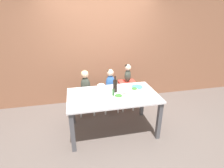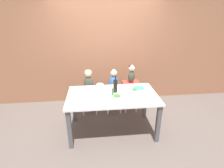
{
  "view_description": "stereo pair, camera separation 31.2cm",
  "coord_description": "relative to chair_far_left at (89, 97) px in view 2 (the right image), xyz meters",
  "views": [
    {
      "loc": [
        -0.61,
        -2.75,
        2.16
      ],
      "look_at": [
        0.0,
        0.07,
        0.95
      ],
      "focal_mm": 28.0,
      "sensor_mm": 36.0,
      "label": 1
    },
    {
      "loc": [
        -0.31,
        -2.8,
        2.16
      ],
      "look_at": [
        0.0,
        0.07,
        0.95
      ],
      "focal_mm": 28.0,
      "sensor_mm": 36.0,
      "label": 2
    }
  ],
  "objects": [
    {
      "name": "salad_bowl_large",
      "position": [
        0.49,
        -0.91,
        0.42
      ],
      "size": [
        0.15,
        0.15,
        0.09
      ],
      "color": "silver",
      "rests_on": "dining_table"
    },
    {
      "name": "dining_table",
      "position": [
        0.44,
        -0.71,
        0.27
      ],
      "size": [
        1.61,
        0.92,
        0.77
      ],
      "color": "silver",
      "rests_on": "ground_plane"
    },
    {
      "name": "wine_glass_near",
      "position": [
        0.66,
        -0.77,
        0.51
      ],
      "size": [
        0.07,
        0.07,
        0.19
      ],
      "color": "white",
      "rests_on": "dining_table"
    },
    {
      "name": "paper_towel_roll",
      "position": [
        0.22,
        -0.81,
        0.5
      ],
      "size": [
        0.12,
        0.12,
        0.26
      ],
      "color": "white",
      "rests_on": "dining_table"
    },
    {
      "name": "dinner_plate_front_left",
      "position": [
        -0.06,
        -0.96,
        0.38
      ],
      "size": [
        0.22,
        0.22,
        0.01
      ],
      "color": "silver",
      "rests_on": "dining_table"
    },
    {
      "name": "condiment_bottle_hot_sauce",
      "position": [
        0.44,
        -0.75,
        0.45
      ],
      "size": [
        0.04,
        0.04,
        0.15
      ],
      "color": "#336633",
      "rests_on": "dining_table"
    },
    {
      "name": "person_baby_right",
      "position": [
        0.93,
        0.0,
        0.54
      ],
      "size": [
        0.14,
        0.14,
        0.41
      ],
      "color": "#3D4238",
      "rests_on": "chair_right_highchair"
    },
    {
      "name": "salad_bowl_small",
      "position": [
        0.85,
        -0.7,
        0.42
      ],
      "size": [
        0.13,
        0.13,
        0.09
      ],
      "color": "silver",
      "rests_on": "dining_table"
    },
    {
      "name": "wine_bottle",
      "position": [
        0.51,
        -0.6,
        0.5
      ],
      "size": [
        0.08,
        0.08,
        0.31
      ],
      "color": "black",
      "rests_on": "dining_table"
    },
    {
      "name": "chair_far_center",
      "position": [
        0.54,
        0.0,
        0.0
      ],
      "size": [
        0.43,
        0.39,
        0.46
      ],
      "color": "silver",
      "rests_on": "ground_plane"
    },
    {
      "name": "dinner_plate_back_right",
      "position": [
        0.98,
        -0.48,
        0.38
      ],
      "size": [
        0.22,
        0.22,
        0.01
      ],
      "color": "teal",
      "rests_on": "dining_table"
    },
    {
      "name": "ground_plane",
      "position": [
        0.44,
        -0.71,
        -0.39
      ],
      "size": [
        14.0,
        14.0,
        0.0
      ],
      "primitive_type": "plane",
      "color": "#564C47"
    },
    {
      "name": "chair_far_left",
      "position": [
        0.0,
        0.0,
        0.0
      ],
      "size": [
        0.43,
        0.39,
        0.46
      ],
      "color": "silver",
      "rests_on": "ground_plane"
    },
    {
      "name": "person_child_center",
      "position": [
        0.54,
        0.0,
        0.36
      ],
      "size": [
        0.2,
        0.16,
        0.55
      ],
      "color": "#3366B2",
      "rests_on": "chair_far_center"
    },
    {
      "name": "chair_right_highchair",
      "position": [
        0.93,
        -0.0,
        0.15
      ],
      "size": [
        0.37,
        0.33,
        0.69
      ],
      "color": "silver",
      "rests_on": "ground_plane"
    },
    {
      "name": "person_child_left",
      "position": [
        0.0,
        0.0,
        0.36
      ],
      "size": [
        0.2,
        0.16,
        0.55
      ],
      "color": "#3D4238",
      "rests_on": "chair_far_left"
    },
    {
      "name": "wall_back",
      "position": [
        0.44,
        0.64,
        0.96
      ],
      "size": [
        10.0,
        0.06,
        2.7
      ],
      "color": "#8E5B42",
      "rests_on": "ground_plane"
    },
    {
      "name": "dinner_plate_back_left",
      "position": [
        -0.02,
        -0.5,
        0.38
      ],
      "size": [
        0.22,
        0.22,
        0.01
      ],
      "color": "silver",
      "rests_on": "dining_table"
    }
  ]
}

